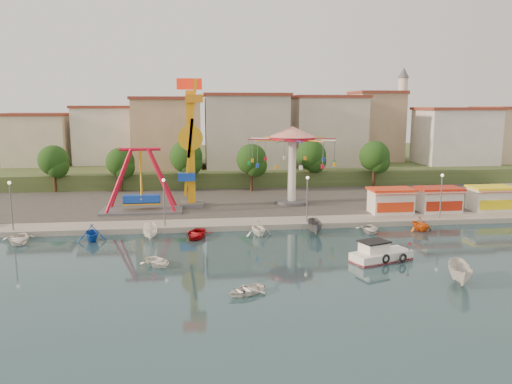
{
  "coord_description": "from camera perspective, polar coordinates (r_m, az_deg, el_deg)",
  "views": [
    {
      "loc": [
        -4.31,
        -41.47,
        13.73
      ],
      "look_at": [
        2.27,
        14.0,
        4.0
      ],
      "focal_mm": 35.0,
      "sensor_mm": 36.0,
      "label": 1
    }
  ],
  "objects": [
    {
      "name": "pirate_ship_ride",
      "position": [
        63.56,
        -12.99,
        1.18
      ],
      "size": [
        10.0,
        5.0,
        8.0
      ],
      "color": "#59595E",
      "rests_on": "quay_deck"
    },
    {
      "name": "lamp_post_3",
      "position": [
        62.3,
        20.38,
        -0.57
      ],
      "size": [
        0.14,
        0.14,
        5.0
      ],
      "primitive_type": "cylinder",
      "color": "#59595E",
      "rests_on": "quay_deck"
    },
    {
      "name": "moored_boat_7",
      "position": [
        58.25,
        18.27,
        -3.46
      ],
      "size": [
        3.27,
        3.57,
        1.59
      ],
      "primitive_type": "imported",
      "rotation": [
        0.0,
        0.0,
        0.25
      ],
      "color": "#E15A14",
      "rests_on": "ground"
    },
    {
      "name": "building_7",
      "position": [
        112.87,
        25.7,
        5.69
      ],
      "size": [
        11.59,
        10.93,
        8.76
      ],
      "primitive_type": "cube",
      "color": "beige",
      "rests_on": "hill_terrace"
    },
    {
      "name": "kamikaze_tower",
      "position": [
        65.18,
        -7.43,
        5.29
      ],
      "size": [
        3.28,
        3.1,
        16.5
      ],
      "color": "#59595E",
      "rests_on": "quay_deck"
    },
    {
      "name": "minaret",
      "position": [
        103.64,
        16.32,
        8.84
      ],
      "size": [
        2.8,
        2.8,
        18.0
      ],
      "color": "silver",
      "rests_on": "hill_terrace"
    },
    {
      "name": "tree_5",
      "position": [
        82.44,
        13.39,
        4.03
      ],
      "size": [
        4.83,
        4.83,
        7.54
      ],
      "color": "#382314",
      "rests_on": "quay_deck"
    },
    {
      "name": "building_1",
      "position": [
        94.62,
        -17.19,
        5.56
      ],
      "size": [
        12.33,
        9.01,
        8.63
      ],
      "primitive_type": "cube",
      "color": "silver",
      "rests_on": "hill_terrace"
    },
    {
      "name": "lamp_post_2",
      "position": [
        56.85,
        5.87,
        -0.95
      ],
      "size": [
        0.14,
        0.14,
        5.0
      ],
      "primitive_type": "cylinder",
      "color": "#59595E",
      "rests_on": "quay_deck"
    },
    {
      "name": "tree_4",
      "position": [
        81.32,
        6.3,
        4.19
      ],
      "size": [
        4.86,
        4.86,
        7.6
      ],
      "color": "#382314",
      "rests_on": "quay_deck"
    },
    {
      "name": "tree_2",
      "position": [
        77.69,
        -8.0,
        4.01
      ],
      "size": [
        5.02,
        5.02,
        7.85
      ],
      "color": "#382314",
      "rests_on": "quay_deck"
    },
    {
      "name": "rowboat_b",
      "position": [
        37.44,
        -1.21,
        -11.12
      ],
      "size": [
        3.75,
        3.42,
        0.63
      ],
      "primitive_type": "imported",
      "rotation": [
        0.0,
        0.0,
        -1.05
      ],
      "color": "white",
      "rests_on": "ground"
    },
    {
      "name": "moored_boat_0",
      "position": [
        55.98,
        -25.52,
        -4.85
      ],
      "size": [
        4.1,
        4.89,
        0.87
      ],
      "primitive_type": "imported",
      "rotation": [
        0.0,
        0.0,
        0.3
      ],
      "color": "white",
      "rests_on": "ground"
    },
    {
      "name": "booth_left",
      "position": [
        63.64,
        15.15,
        -0.94
      ],
      "size": [
        5.4,
        3.78,
        3.08
      ],
      "color": "white",
      "rests_on": "quay_deck"
    },
    {
      "name": "building_5",
      "position": [
        98.99,
        15.09,
        6.58
      ],
      "size": [
        12.77,
        10.96,
        11.21
      ],
      "primitive_type": "cube",
      "color": "tan",
      "rests_on": "hill_terrace"
    },
    {
      "name": "wave_swinger",
      "position": [
        66.73,
        4.16,
        5.1
      ],
      "size": [
        11.6,
        11.6,
        10.4
      ],
      "color": "#59595E",
      "rests_on": "quay_deck"
    },
    {
      "name": "lamp_post_1",
      "position": [
        55.62,
        -10.44,
        -1.3
      ],
      "size": [
        0.14,
        0.14,
        5.0
      ],
      "primitive_type": "cylinder",
      "color": "#59595E",
      "rests_on": "quay_deck"
    },
    {
      "name": "moored_boat_1",
      "position": [
        53.97,
        -18.25,
        -4.42
      ],
      "size": [
        3.42,
        3.77,
        1.72
      ],
      "primitive_type": "imported",
      "rotation": [
        0.0,
        0.0,
        0.2
      ],
      "color": "blue",
      "rests_on": "ground"
    },
    {
      "name": "tree_3",
      "position": [
        76.72,
        -0.51,
        3.76
      ],
      "size": [
        4.68,
        4.68,
        7.32
      ],
      "color": "#382314",
      "rests_on": "quay_deck"
    },
    {
      "name": "building_6",
      "position": [
        102.54,
        21.6,
        6.65
      ],
      "size": [
        8.23,
        8.98,
        12.36
      ],
      "primitive_type": "cube",
      "color": "silver",
      "rests_on": "hill_terrace"
    },
    {
      "name": "ground",
      "position": [
        43.9,
        -0.8,
        -8.35
      ],
      "size": [
        200.0,
        200.0,
        0.0
      ],
      "primitive_type": "plane",
      "color": "#142B39",
      "rests_on": "ground"
    },
    {
      "name": "lamp_post_0",
      "position": [
        58.89,
        -26.18,
        -1.55
      ],
      "size": [
        0.14,
        0.14,
        5.0
      ],
      "primitive_type": "cylinder",
      "color": "#59595E",
      "rests_on": "quay_deck"
    },
    {
      "name": "building_4",
      "position": [
        96.74,
        7.28,
        6.18
      ],
      "size": [
        10.75,
        9.23,
        9.24
      ],
      "primitive_type": "cube",
      "color": "beige",
      "rests_on": "hill_terrace"
    },
    {
      "name": "building_3",
      "position": [
        91.02,
        -0.5,
        6.02
      ],
      "size": [
        12.59,
        10.5,
        9.2
      ],
      "primitive_type": "cube",
      "color": "beige",
      "rests_on": "hill_terrace"
    },
    {
      "name": "tree_0",
      "position": [
        81.81,
        -22.14,
        3.36
      ],
      "size": [
        4.6,
        4.6,
        7.19
      ],
      "color": "#382314",
      "rests_on": "quay_deck"
    },
    {
      "name": "booth_right",
      "position": [
        69.6,
        25.23,
        -0.64
      ],
      "size": [
        5.4,
        3.78,
        3.08
      ],
      "color": "white",
      "rests_on": "quay_deck"
    },
    {
      "name": "rowboat_a",
      "position": [
        44.48,
        -11.16,
        -7.83
      ],
      "size": [
        3.76,
        4.01,
        0.68
      ],
      "primitive_type": "imported",
      "rotation": [
        0.0,
        0.0,
        0.6
      ],
      "color": "white",
      "rests_on": "ground"
    },
    {
      "name": "quay_deck",
      "position": [
        104.43,
        -4.35,
        2.46
      ],
      "size": [
        200.0,
        100.0,
        0.6
      ],
      "primitive_type": "cube",
      "color": "#9E998E",
      "rests_on": "ground"
    },
    {
      "name": "cabin_motorboat",
      "position": [
        46.3,
        13.95,
        -6.99
      ],
      "size": [
        6.0,
        3.93,
        1.98
      ],
      "rotation": [
        0.0,
        0.0,
        0.35
      ],
      "color": "white",
      "rests_on": "ground"
    },
    {
      "name": "building_2",
      "position": [
        93.65,
        -9.19,
        6.62
      ],
      "size": [
        11.95,
        9.28,
        11.23
      ],
      "primitive_type": "cube",
      "color": "tan",
      "rests_on": "hill_terrace"
    },
    {
      "name": "moored_boat_4",
      "position": [
        53.24,
        0.28,
        -4.13
      ],
      "size": [
        3.44,
        3.76,
        1.68
      ],
      "primitive_type": "imported",
      "rotation": [
        0.0,
        0.0,
        0.24
      ],
      "color": "white",
      "rests_on": "ground"
    },
    {
      "name": "asphalt_pad",
      "position": [
        72.79,
        -3.26,
        -0.52
      ],
      "size": [
        90.0,
        28.0,
        0.01
      ],
      "primitive_type": "cube",
      "color": "#4C4944",
      "rests_on": "quay_deck"
    },
    {
      "name": "tree_1",
      "position": [
        79.05,
        -15.25,
        3.34
      ],
      "size": [
        4.35,
        4.35,
        6.8
      ],
      "color": "#382314",
      "rests_on": "quay_deck"
    },
    {
      "name": "hill_terrace",
      "position": [
        109.24,
        -4.47,
        3.42
      ],
      "size": [
        200.0,
        60.0,
        3.0
      ],
      "primitive_type": "cube",
      "color": "#384C26",
      "rests_on": "ground"
    },
    {
      "name": "moored_boat_2",
      "position": [
        53.12,
        -11.98,
        -4.47
      ],
      "size": [
        1.8,
        4.04,
        1.52
      ],
      "primitive_type": "imported",
      "rotation": [
        0.0,
        0.0,
        0.08
      ],
      "color": "white",
      "rests_on": "ground"
    },
    {
      "name": "building_0",
      "position": [
        92.36,
        -25.24,
        5.97
      ],
      "size": [
        9.26,
        9.53,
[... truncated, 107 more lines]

